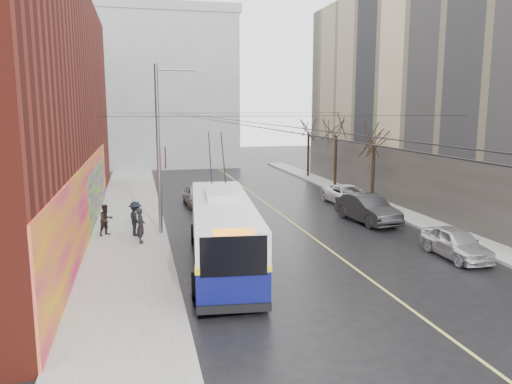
% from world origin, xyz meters
% --- Properties ---
extents(ground, '(140.00, 140.00, 0.00)m').
position_xyz_m(ground, '(0.00, 0.00, 0.00)').
color(ground, black).
rests_on(ground, ground).
extents(sidewalk_left, '(4.00, 60.00, 0.15)m').
position_xyz_m(sidewalk_left, '(-8.00, 12.00, 0.07)').
color(sidewalk_left, gray).
rests_on(sidewalk_left, ground).
extents(sidewalk_right, '(2.00, 60.00, 0.15)m').
position_xyz_m(sidewalk_right, '(9.00, 12.00, 0.07)').
color(sidewalk_right, gray).
rests_on(sidewalk_right, ground).
extents(lane_line, '(0.12, 50.00, 0.01)m').
position_xyz_m(lane_line, '(1.50, 14.00, 0.00)').
color(lane_line, '#BFB74C').
rests_on(lane_line, ground).
extents(building_right, '(14.06, 36.00, 16.00)m').
position_xyz_m(building_right, '(16.99, 14.00, 7.99)').
color(building_right, '#C4B68E').
rests_on(building_right, ground).
extents(building_far, '(20.50, 12.10, 18.00)m').
position_xyz_m(building_far, '(-6.00, 44.99, 9.02)').
color(building_far, gray).
rests_on(building_far, ground).
extents(streetlight_pole, '(2.65, 0.60, 9.00)m').
position_xyz_m(streetlight_pole, '(-6.14, 10.00, 4.85)').
color(streetlight_pole, slate).
rests_on(streetlight_pole, ground).
extents(catenary_wires, '(18.00, 60.00, 0.22)m').
position_xyz_m(catenary_wires, '(-2.54, 14.77, 6.25)').
color(catenary_wires, black).
extents(tree_near, '(3.20, 3.20, 6.40)m').
position_xyz_m(tree_near, '(9.00, 16.00, 4.98)').
color(tree_near, black).
rests_on(tree_near, ground).
extents(tree_mid, '(3.20, 3.20, 6.68)m').
position_xyz_m(tree_mid, '(9.00, 23.00, 5.25)').
color(tree_mid, black).
rests_on(tree_mid, ground).
extents(tree_far, '(3.20, 3.20, 6.57)m').
position_xyz_m(tree_far, '(9.00, 30.00, 5.14)').
color(tree_far, black).
rests_on(tree_far, ground).
extents(puddle, '(2.10, 3.52, 0.01)m').
position_xyz_m(puddle, '(-4.61, 0.51, 0.00)').
color(puddle, black).
rests_on(puddle, ground).
extents(pigeons_flying, '(3.83, 2.86, 1.79)m').
position_xyz_m(pigeons_flying, '(-2.28, 10.30, 7.07)').
color(pigeons_flying, slate).
extents(trolleybus, '(3.66, 11.78, 5.52)m').
position_xyz_m(trolleybus, '(-3.90, 4.26, 1.53)').
color(trolleybus, '#0A0D4F').
rests_on(trolleybus, ground).
extents(parked_car_a, '(1.72, 4.11, 1.39)m').
position_xyz_m(parked_car_a, '(6.63, 2.80, 0.70)').
color(parked_car_a, silver).
rests_on(parked_car_a, ground).
extents(parked_car_b, '(2.31, 5.18, 1.65)m').
position_xyz_m(parked_car_b, '(5.89, 10.30, 0.83)').
color(parked_car_b, '#2A2A2C').
rests_on(parked_car_b, ground).
extents(parked_car_c, '(2.39, 5.00, 1.38)m').
position_xyz_m(parked_car_c, '(7.00, 15.78, 0.69)').
color(parked_car_c, white).
rests_on(parked_car_c, ground).
extents(following_car, '(1.93, 4.29, 1.43)m').
position_xyz_m(following_car, '(-3.40, 17.98, 0.72)').
color(following_car, '#9C9CA0').
rests_on(following_car, ground).
extents(pedestrian_a, '(0.43, 0.65, 1.76)m').
position_xyz_m(pedestrian_a, '(-7.35, 8.17, 1.03)').
color(pedestrian_a, black).
rests_on(pedestrian_a, sidewalk_left).
extents(pedestrian_b, '(1.02, 0.99, 1.65)m').
position_xyz_m(pedestrian_b, '(-9.11, 10.15, 0.98)').
color(pedestrian_b, black).
rests_on(pedestrian_b, sidewalk_left).
extents(pedestrian_c, '(1.00, 1.33, 1.82)m').
position_xyz_m(pedestrian_c, '(-7.60, 9.69, 1.06)').
color(pedestrian_c, black).
rests_on(pedestrian_c, sidewalk_left).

